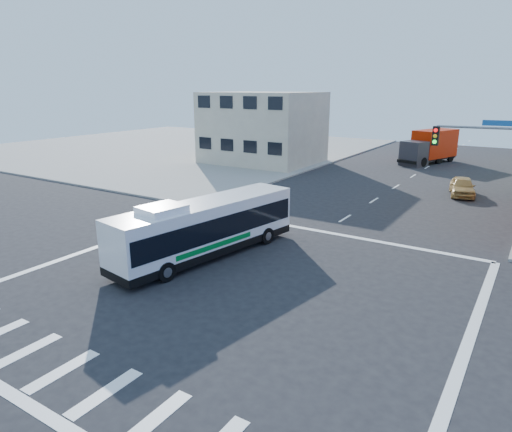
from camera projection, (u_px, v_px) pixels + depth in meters
The scene contains 7 objects.
ground at pixel (235, 287), 20.28m from camera, with size 120.00×120.00×0.00m, color black.
sidewalk_nw at pixel (176, 147), 66.73m from camera, with size 50.00×50.00×0.15m, color gray.
building_west at pixel (263, 128), 52.30m from camera, with size 12.06×10.06×8.00m.
signal_mast_ne at pixel (503, 161), 22.85m from camera, with size 7.91×1.13×8.07m.
transit_bus at pixel (206, 227), 23.62m from camera, with size 4.14×11.22×3.25m.
box_truck at pixel (429, 147), 52.65m from camera, with size 5.08×8.71×3.78m.
parked_car at pixel (462, 186), 37.12m from camera, with size 1.79×4.44×1.51m, color #B58C45.
Camera 1 is at (10.80, -15.21, 8.60)m, focal length 32.00 mm.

